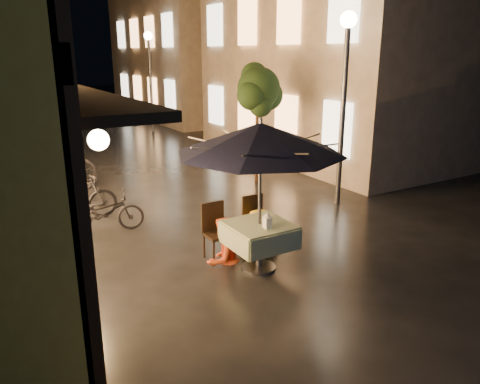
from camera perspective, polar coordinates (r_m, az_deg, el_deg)
ground at (r=7.96m, az=5.30°, el=-8.64°), size 90.00×90.00×0.00m
east_building_near at (r=17.02m, az=13.56°, el=16.31°), size 7.30×9.30×6.80m
east_building_far at (r=26.54m, az=-4.66°, el=17.23°), size 7.30×10.30×7.30m
street_tree at (r=12.32m, az=2.33°, el=12.15°), size 1.43×1.20×3.15m
streetlamp_near at (r=10.67m, az=12.70°, el=13.74°), size 0.36×0.36×4.23m
streetlamp_far at (r=21.09m, az=-10.96°, el=15.12°), size 0.36×0.36×4.23m
cafe_table at (r=7.53m, az=2.35°, el=-5.24°), size 0.99×0.99×0.78m
patio_umbrella at (r=7.09m, az=2.50°, el=6.54°), size 2.63×2.63×2.46m
cafe_chair_left at (r=7.95m, az=-2.99°, el=-4.41°), size 0.42×0.42×0.97m
cafe_chair_right at (r=8.32m, az=1.89°, el=-3.40°), size 0.42×0.42×0.97m
table_lantern at (r=7.23m, az=3.35°, el=-3.38°), size 0.16×0.16×0.25m
person_orange at (r=7.75m, az=-2.14°, el=-3.32°), size 0.87×0.78×1.49m
person_yellow at (r=8.11m, az=2.44°, el=-2.34°), size 1.06×0.72×1.51m
bicycle_0 at (r=9.50m, az=-16.24°, el=-2.38°), size 1.60×0.88×0.80m
bicycle_1 at (r=10.22m, az=-19.15°, el=-0.81°), size 1.61×0.46×0.97m
bicycle_2 at (r=12.40m, az=-20.18°, el=1.74°), size 1.66×0.95×0.83m
bicycle_3 at (r=12.06m, az=-22.38°, el=1.33°), size 1.59×0.86×0.92m
bicycle_4 at (r=13.40m, az=-21.08°, el=3.05°), size 1.97×1.36×0.98m
bicycle_5 at (r=14.18m, az=-22.38°, el=3.65°), size 1.69×0.61×1.00m
bicycle_6 at (r=16.16m, az=-23.72°, el=4.72°), size 1.67×0.67×0.86m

